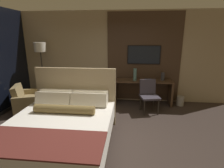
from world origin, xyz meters
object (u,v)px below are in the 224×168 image
object	(u,v)px
vase_short	(163,76)
tv	(144,55)
desk_chair	(149,93)
floor_lamp	(41,52)
vase_tall	(135,75)
armchair_by_window	(31,102)
book	(149,80)
waste_bin	(180,101)
bed	(62,129)
desk	(143,88)

from	to	relation	value
vase_short	tv	bearing A→B (deg)	160.37
desk_chair	floor_lamp	bearing A→B (deg)	159.10
vase_tall	tv	bearing A→B (deg)	51.97
desk_chair	armchair_by_window	size ratio (longest dim) A/B	0.85
vase_tall	book	bearing A→B (deg)	10.57
vase_tall	book	world-z (taller)	vase_tall
vase_tall	waste_bin	bearing A→B (deg)	2.65
tv	floor_lamp	world-z (taller)	floor_lamp
bed	vase_short	world-z (taller)	bed
vase_short	waste_bin	size ratio (longest dim) A/B	0.85
floor_lamp	book	distance (m)	3.39
desk	armchair_by_window	distance (m)	3.31
waste_bin	bed	bearing A→B (deg)	-140.11
desk_chair	floor_lamp	size ratio (longest dim) A/B	0.48
floor_lamp	vase_tall	bearing A→B (deg)	0.46
book	vase_short	bearing A→B (deg)	6.19
desk_chair	vase_tall	bearing A→B (deg)	116.06
bed	floor_lamp	xyz separation A→B (m)	(-1.45, 2.26, 1.21)
tv	armchair_by_window	distance (m)	3.58
waste_bin	vase_short	bearing A→B (deg)	174.01
bed	desk	world-z (taller)	bed
book	waste_bin	xyz separation A→B (m)	(0.97, -0.02, -0.64)
tv	floor_lamp	size ratio (longest dim) A/B	0.53
vase_tall	bed	bearing A→B (deg)	-121.64
vase_tall	vase_short	bearing A→B (deg)	8.46
desk	tv	distance (m)	1.01
floor_lamp	waste_bin	size ratio (longest dim) A/B	6.69
floor_lamp	tv	bearing A→B (deg)	6.46
bed	desk_chair	distance (m)	2.55
desk_chair	waste_bin	size ratio (longest dim) A/B	3.20
armchair_by_window	desk	bearing A→B (deg)	-94.96
desk_chair	desk	bearing A→B (deg)	88.48
desk	tv	xyz separation A→B (m)	(-0.00, 0.21, 0.98)
vase_short	book	size ratio (longest dim) A/B	1.02
tv	vase_tall	bearing A→B (deg)	-128.03
desk	vase_tall	xyz separation A→B (m)	(-0.26, -0.12, 0.43)
vase_tall	armchair_by_window	bearing A→B (deg)	-165.13
bed	tv	distance (m)	3.29
desk_chair	armchair_by_window	distance (m)	3.32
armchair_by_window	book	xyz separation A→B (m)	(3.35, 0.85, 0.52)
floor_lamp	vase_short	size ratio (longest dim) A/B	7.91
tv	vase_short	distance (m)	0.87
tv	book	distance (m)	0.78
vase_tall	waste_bin	size ratio (longest dim) A/B	1.31
armchair_by_window	vase_tall	distance (m)	3.09
armchair_by_window	vase_short	distance (m)	3.91
floor_lamp	armchair_by_window	bearing A→B (deg)	-94.35
desk	book	distance (m)	0.32
floor_lamp	waste_bin	bearing A→B (deg)	1.18
bed	vase_tall	size ratio (longest dim) A/B	5.92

